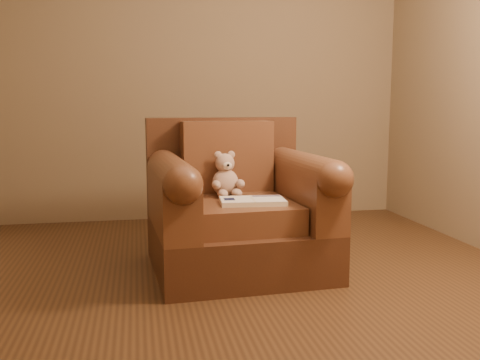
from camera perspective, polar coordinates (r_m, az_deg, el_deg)
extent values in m
plane|color=#4D311A|center=(3.27, -1.22, -11.26)|extent=(4.00, 4.00, 0.00)
cube|color=#867152|center=(5.07, -5.18, 11.11)|extent=(4.00, 0.02, 2.70)
cube|color=#4A2918|center=(3.55, -0.17, -7.07)|extent=(1.16, 1.11, 0.31)
cube|color=#4A2918|center=(3.91, -1.87, 1.69)|extent=(1.10, 0.18, 0.68)
cube|color=brown|center=(3.45, 0.05, -3.52)|extent=(0.68, 0.80, 0.16)
cube|color=brown|center=(3.76, -1.40, 2.53)|extent=(0.65, 0.21, 0.49)
cube|color=brown|center=(3.35, -7.23, -2.31)|extent=(0.28, 0.94, 0.35)
cube|color=brown|center=(3.56, 6.90, -1.67)|extent=(0.28, 0.94, 0.35)
cylinder|color=brown|center=(3.32, -7.29, 0.67)|extent=(0.28, 0.94, 0.22)
cylinder|color=brown|center=(3.54, 6.95, 1.13)|extent=(0.28, 0.94, 0.22)
ellipsoid|color=tan|center=(3.60, -1.57, -0.29)|extent=(0.18, 0.16, 0.19)
sphere|color=tan|center=(3.60, -1.63, 1.81)|extent=(0.13, 0.13, 0.13)
ellipsoid|color=tan|center=(3.59, -2.36, 2.67)|extent=(0.05, 0.03, 0.05)
ellipsoid|color=tan|center=(3.61, -0.95, 2.71)|extent=(0.05, 0.03, 0.05)
ellipsoid|color=beige|center=(3.54, -1.36, 1.52)|extent=(0.06, 0.04, 0.05)
sphere|color=black|center=(3.52, -1.27, 1.59)|extent=(0.02, 0.02, 0.02)
ellipsoid|color=tan|center=(3.51, -2.54, -0.52)|extent=(0.06, 0.12, 0.06)
ellipsoid|color=tan|center=(3.56, 0.03, -0.40)|extent=(0.06, 0.12, 0.06)
ellipsoid|color=tan|center=(3.50, -1.85, -1.48)|extent=(0.07, 0.12, 0.06)
ellipsoid|color=tan|center=(3.52, -0.34, -1.41)|extent=(0.07, 0.12, 0.06)
cube|color=beige|center=(3.32, 1.35, -2.29)|extent=(0.42, 0.27, 0.03)
cube|color=white|center=(3.30, -0.37, -2.06)|extent=(0.21, 0.25, 0.00)
cube|color=white|center=(3.33, 3.05, -1.99)|extent=(0.21, 0.25, 0.00)
cube|color=beige|center=(3.31, 1.35, -2.01)|extent=(0.03, 0.24, 0.00)
cube|color=#0F1638|center=(3.30, -1.15, -2.05)|extent=(0.07, 0.09, 0.00)
cube|color=slate|center=(3.41, 2.81, -1.71)|extent=(0.18, 0.06, 0.00)
cylinder|color=#BF8234|center=(4.01, 6.82, -7.46)|extent=(0.29, 0.29, 0.02)
cylinder|color=#BF8234|center=(3.95, 6.89, -4.01)|extent=(0.03, 0.03, 0.48)
cylinder|color=#BF8234|center=(3.91, 6.95, -0.44)|extent=(0.37, 0.37, 0.02)
cylinder|color=#BF8234|center=(3.91, 6.94, -0.61)|extent=(0.03, 0.03, 0.02)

